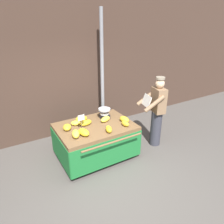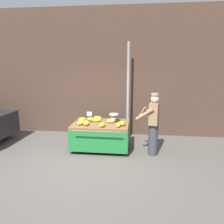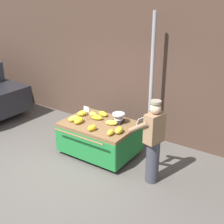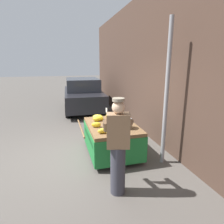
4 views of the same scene
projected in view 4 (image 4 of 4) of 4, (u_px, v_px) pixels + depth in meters
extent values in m
plane|color=#514C47|center=(69.00, 154.00, 4.90)|extent=(60.00, 60.00, 0.00)
cube|color=#473328|center=(166.00, 66.00, 5.02)|extent=(16.00, 0.24, 4.32)
cylinder|color=gray|center=(166.00, 95.00, 4.13)|extent=(0.09, 0.09, 3.16)
cube|color=brown|center=(112.00, 126.00, 4.77)|extent=(1.62, 1.16, 0.08)
cylinder|color=black|center=(105.00, 131.00, 5.55)|extent=(0.05, 0.72, 0.72)
cylinder|color=#B7B7BC|center=(105.00, 130.00, 5.58)|extent=(0.01, 0.13, 0.13)
cylinder|color=black|center=(121.00, 153.00, 4.18)|extent=(0.05, 0.72, 0.72)
cylinder|color=#B7B7BC|center=(121.00, 154.00, 4.16)|extent=(0.01, 0.13, 0.13)
cylinder|color=#4C4742|center=(130.00, 139.00, 5.00)|extent=(0.05, 0.05, 0.70)
cube|color=#1E7233|center=(89.00, 141.00, 4.71)|extent=(1.62, 0.02, 0.60)
cube|color=#1E7233|center=(133.00, 137.00, 5.00)|extent=(1.62, 0.02, 0.60)
cube|color=#1E7233|center=(105.00, 128.00, 5.61)|extent=(0.02, 1.16, 0.60)
cube|color=#1E7233|center=(122.00, 153.00, 4.10)|extent=(0.02, 1.16, 0.60)
cylinder|color=brown|center=(81.00, 128.00, 4.57)|extent=(1.30, 0.04, 0.04)
cube|color=black|center=(125.00, 126.00, 4.48)|extent=(0.20, 0.20, 0.09)
cylinder|color=#B7B7BC|center=(126.00, 122.00, 4.45)|extent=(0.02, 0.02, 0.11)
cylinder|color=#B7B7BC|center=(126.00, 119.00, 4.43)|extent=(0.28, 0.28, 0.04)
cylinder|color=#B7B7BC|center=(125.00, 124.00, 4.46)|extent=(0.21, 0.21, 0.03)
cylinder|color=#997A51|center=(107.00, 117.00, 5.03)|extent=(0.01, 0.01, 0.22)
cube|color=white|center=(107.00, 110.00, 4.99)|extent=(0.14, 0.01, 0.12)
ellipsoid|color=gold|center=(123.00, 119.00, 4.99)|extent=(0.29, 0.20, 0.12)
ellipsoid|color=gold|center=(96.00, 125.00, 4.54)|extent=(0.17, 0.24, 0.13)
ellipsoid|color=gold|center=(102.00, 131.00, 4.15)|extent=(0.14, 0.22, 0.11)
ellipsoid|color=yellow|center=(116.00, 118.00, 5.14)|extent=(0.23, 0.20, 0.10)
ellipsoid|color=gold|center=(114.00, 120.00, 4.93)|extent=(0.31, 0.21, 0.11)
ellipsoid|color=gold|center=(98.00, 119.00, 5.03)|extent=(0.22, 0.31, 0.13)
ellipsoid|color=yellow|center=(98.00, 117.00, 5.19)|extent=(0.22, 0.31, 0.13)
ellipsoid|color=gold|center=(111.00, 131.00, 4.11)|extent=(0.19, 0.28, 0.13)
ellipsoid|color=gold|center=(110.00, 116.00, 5.32)|extent=(0.24, 0.28, 0.12)
ellipsoid|color=yellow|center=(117.00, 126.00, 4.50)|extent=(0.31, 0.24, 0.11)
cylinder|color=#383842|center=(118.00, 170.00, 3.37)|extent=(0.26, 0.26, 0.88)
cube|color=#8C6B4C|center=(118.00, 131.00, 3.19)|extent=(0.31, 0.42, 0.58)
sphere|color=#DBB28E|center=(118.00, 107.00, 3.09)|extent=(0.21, 0.21, 0.21)
cylinder|color=gray|center=(118.00, 100.00, 3.06)|extent=(0.20, 0.20, 0.05)
cylinder|color=#8C6B4C|center=(106.00, 126.00, 3.39)|extent=(0.49, 0.20, 0.37)
cylinder|color=#8C6B4C|center=(129.00, 126.00, 3.40)|extent=(0.49, 0.20, 0.37)
cube|color=silver|center=(117.00, 124.00, 3.48)|extent=(0.17, 0.35, 0.25)
cube|color=black|center=(83.00, 98.00, 9.38)|extent=(3.96, 1.85, 0.70)
cube|color=#2D333D|center=(83.00, 84.00, 9.36)|extent=(2.08, 1.57, 0.56)
cylinder|color=black|center=(104.00, 108.00, 8.48)|extent=(0.61, 0.20, 0.60)
cylinder|color=black|center=(67.00, 110.00, 8.14)|extent=(0.61, 0.20, 0.60)
cylinder|color=black|center=(96.00, 99.00, 10.76)|extent=(0.61, 0.20, 0.60)
cylinder|color=black|center=(67.00, 100.00, 10.42)|extent=(0.61, 0.20, 0.60)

